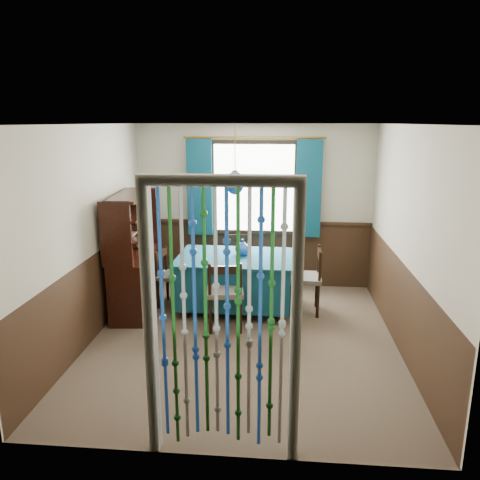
# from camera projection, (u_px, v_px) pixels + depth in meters

# --- Properties ---
(floor) EXTENTS (4.00, 4.00, 0.00)m
(floor) POSITION_uv_depth(u_px,v_px,m) (243.00, 340.00, 5.57)
(floor) COLOR brown
(floor) RESTS_ON ground
(ceiling) EXTENTS (4.00, 4.00, 0.00)m
(ceiling) POSITION_uv_depth(u_px,v_px,m) (244.00, 124.00, 4.95)
(ceiling) COLOR silver
(ceiling) RESTS_ON ground
(wall_back) EXTENTS (3.60, 0.00, 3.60)m
(wall_back) POSITION_uv_depth(u_px,v_px,m) (254.00, 207.00, 7.19)
(wall_back) COLOR beige
(wall_back) RESTS_ON ground
(wall_front) EXTENTS (3.60, 0.00, 3.60)m
(wall_front) POSITION_uv_depth(u_px,v_px,m) (221.00, 306.00, 3.33)
(wall_front) COLOR beige
(wall_front) RESTS_ON ground
(wall_left) EXTENTS (0.00, 4.00, 4.00)m
(wall_left) POSITION_uv_depth(u_px,v_px,m) (89.00, 235.00, 5.42)
(wall_left) COLOR beige
(wall_left) RESTS_ON ground
(wall_right) EXTENTS (0.00, 4.00, 4.00)m
(wall_right) POSITION_uv_depth(u_px,v_px,m) (407.00, 242.00, 5.11)
(wall_right) COLOR beige
(wall_right) RESTS_ON ground
(wainscot_back) EXTENTS (3.60, 0.00, 3.60)m
(wainscot_back) POSITION_uv_depth(u_px,v_px,m) (253.00, 254.00, 7.36)
(wainscot_back) COLOR #352214
(wainscot_back) RESTS_ON ground
(wainscot_front) EXTENTS (3.60, 0.00, 3.60)m
(wainscot_front) POSITION_uv_depth(u_px,v_px,m) (222.00, 398.00, 3.53)
(wainscot_front) COLOR #352214
(wainscot_front) RESTS_ON ground
(wainscot_left) EXTENTS (0.00, 4.00, 4.00)m
(wainscot_left) POSITION_uv_depth(u_px,v_px,m) (95.00, 296.00, 5.60)
(wainscot_left) COLOR #352214
(wainscot_left) RESTS_ON ground
(wainscot_right) EXTENTS (0.00, 4.00, 4.00)m
(wainscot_right) POSITION_uv_depth(u_px,v_px,m) (400.00, 306.00, 5.29)
(wainscot_right) COLOR #352214
(wainscot_right) RESTS_ON ground
(window) EXTENTS (1.32, 0.12, 1.42)m
(window) POSITION_uv_depth(u_px,v_px,m) (254.00, 188.00, 7.07)
(window) COLOR black
(window) RESTS_ON wall_back
(doorway) EXTENTS (1.16, 0.12, 2.18)m
(doorway) POSITION_uv_depth(u_px,v_px,m) (222.00, 328.00, 3.44)
(doorway) COLOR silver
(doorway) RESTS_ON ground
(dining_table) EXTENTS (1.59, 1.12, 0.75)m
(dining_table) POSITION_uv_depth(u_px,v_px,m) (235.00, 278.00, 6.42)
(dining_table) COLOR #104154
(dining_table) RESTS_ON floor
(chair_near) EXTENTS (0.50, 0.48, 0.90)m
(chair_near) POSITION_uv_depth(u_px,v_px,m) (225.00, 293.00, 5.76)
(chair_near) COLOR black
(chair_near) RESTS_ON floor
(chair_far) EXTENTS (0.50, 0.48, 0.88)m
(chair_far) POSITION_uv_depth(u_px,v_px,m) (240.00, 261.00, 7.12)
(chair_far) COLOR black
(chair_far) RESTS_ON floor
(chair_left) EXTENTS (0.45, 0.46, 0.81)m
(chair_left) POSITION_uv_depth(u_px,v_px,m) (170.00, 276.00, 6.53)
(chair_left) COLOR black
(chair_left) RESTS_ON floor
(chair_right) EXTENTS (0.44, 0.46, 0.90)m
(chair_right) POSITION_uv_depth(u_px,v_px,m) (307.00, 278.00, 6.29)
(chair_right) COLOR black
(chair_right) RESTS_ON floor
(sideboard) EXTENTS (0.54, 1.27, 1.61)m
(sideboard) POSITION_uv_depth(u_px,v_px,m) (133.00, 271.00, 6.33)
(sideboard) COLOR black
(sideboard) RESTS_ON floor
(pendant_lamp) EXTENTS (0.25, 0.25, 0.91)m
(pendant_lamp) POSITION_uv_depth(u_px,v_px,m) (235.00, 183.00, 6.09)
(pendant_lamp) COLOR olive
(pendant_lamp) RESTS_ON ceiling
(vase_table) EXTENTS (0.25, 0.25, 0.20)m
(vase_table) POSITION_uv_depth(u_px,v_px,m) (243.00, 248.00, 6.38)
(vase_table) COLOR #16469A
(vase_table) RESTS_ON dining_table
(bowl_shelf) EXTENTS (0.21, 0.21, 0.05)m
(bowl_shelf) POSITION_uv_depth(u_px,v_px,m) (129.00, 235.00, 5.95)
(bowl_shelf) COLOR beige
(bowl_shelf) RESTS_ON sideboard
(vase_sideboard) EXTENTS (0.23, 0.23, 0.19)m
(vase_sideboard) POSITION_uv_depth(u_px,v_px,m) (142.00, 242.00, 6.51)
(vase_sideboard) COLOR beige
(vase_sideboard) RESTS_ON sideboard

